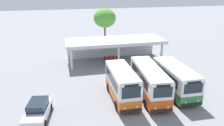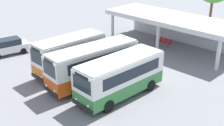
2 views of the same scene
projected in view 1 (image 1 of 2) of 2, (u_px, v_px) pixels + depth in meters
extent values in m
plane|color=gray|center=(147.00, 108.00, 21.54)|extent=(180.00, 180.00, 0.00)
cylinder|color=black|center=(137.00, 103.00, 21.47)|extent=(0.23, 0.90, 0.90)
cylinder|color=black|center=(117.00, 106.00, 21.06)|extent=(0.23, 0.90, 0.90)
cylinder|color=black|center=(126.00, 86.00, 25.17)|extent=(0.23, 0.90, 0.90)
cylinder|color=black|center=(108.00, 87.00, 24.76)|extent=(0.23, 0.90, 0.90)
cube|color=orange|center=(122.00, 91.00, 22.96)|extent=(2.23, 6.52, 1.05)
cube|color=silver|center=(122.00, 79.00, 22.50)|extent=(2.23, 6.52, 1.70)
cube|color=silver|center=(122.00, 70.00, 22.20)|extent=(2.16, 6.32, 0.12)
cube|color=black|center=(131.00, 111.00, 20.08)|extent=(2.03, 0.13, 0.28)
cube|color=#1E2833|center=(131.00, 93.00, 19.51)|extent=(1.75, 0.08, 1.10)
cube|color=black|center=(132.00, 86.00, 19.29)|extent=(1.28, 0.07, 0.24)
cube|color=#1E2833|center=(132.00, 77.00, 22.79)|extent=(0.12, 5.19, 0.93)
cube|color=#1E2833|center=(111.00, 79.00, 22.37)|extent=(0.12, 5.19, 0.93)
sphere|color=#EAEACC|center=(137.00, 107.00, 20.10)|extent=(0.20, 0.20, 0.20)
sphere|color=#EAEACC|center=(125.00, 109.00, 19.87)|extent=(0.20, 0.20, 0.20)
cylinder|color=black|center=(166.00, 102.00, 21.70)|extent=(0.29, 0.92, 0.90)
cylinder|color=black|center=(146.00, 104.00, 21.42)|extent=(0.29, 0.92, 0.90)
cylinder|color=black|center=(151.00, 81.00, 26.28)|extent=(0.29, 0.92, 0.90)
cylinder|color=black|center=(134.00, 83.00, 26.00)|extent=(0.29, 0.92, 0.90)
cube|color=#D14C14|center=(149.00, 87.00, 23.68)|extent=(2.80, 8.07, 1.13)
cube|color=silver|center=(149.00, 76.00, 23.23)|extent=(2.80, 8.07, 1.55)
cube|color=silver|center=(150.00, 68.00, 22.95)|extent=(2.72, 7.83, 0.12)
cube|color=black|center=(162.00, 111.00, 20.10)|extent=(2.04, 0.27, 0.28)
cube|color=#1E2833|center=(163.00, 92.00, 19.54)|extent=(1.76, 0.20, 1.01)
cube|color=black|center=(163.00, 86.00, 19.33)|extent=(1.29, 0.16, 0.24)
cube|color=#1E2833|center=(159.00, 74.00, 23.46)|extent=(0.57, 6.32, 0.85)
cube|color=#1E2833|center=(139.00, 75.00, 23.16)|extent=(0.57, 6.32, 0.85)
sphere|color=#EAEACC|center=(168.00, 107.00, 20.09)|extent=(0.20, 0.20, 0.20)
sphere|color=#EAEACC|center=(155.00, 108.00, 19.93)|extent=(0.20, 0.20, 0.20)
cylinder|color=black|center=(194.00, 97.00, 22.66)|extent=(0.24, 0.91, 0.90)
cylinder|color=black|center=(174.00, 99.00, 22.24)|extent=(0.24, 0.91, 0.90)
cylinder|color=black|center=(174.00, 80.00, 26.80)|extent=(0.24, 0.91, 0.90)
cylinder|color=black|center=(156.00, 81.00, 26.37)|extent=(0.24, 0.91, 0.90)
cube|color=#337F3D|center=(174.00, 85.00, 24.38)|extent=(2.52, 7.29, 0.97)
cube|color=white|center=(175.00, 74.00, 23.95)|extent=(2.52, 7.29, 1.57)
cube|color=white|center=(176.00, 67.00, 23.67)|extent=(2.44, 7.07, 0.12)
cube|color=black|center=(191.00, 105.00, 21.13)|extent=(2.21, 0.16, 0.28)
cube|color=#1E2833|center=(193.00, 88.00, 20.61)|extent=(1.91, 0.10, 1.02)
cube|color=black|center=(194.00, 82.00, 20.41)|extent=(1.40, 0.09, 0.24)
cube|color=#1E2833|center=(185.00, 73.00, 24.25)|extent=(0.19, 5.78, 0.86)
cube|color=#1E2833|center=(165.00, 74.00, 23.81)|extent=(0.19, 5.78, 0.86)
sphere|color=#EAEACC|center=(198.00, 101.00, 21.16)|extent=(0.20, 0.20, 0.20)
sphere|color=#EAEACC|center=(186.00, 102.00, 20.91)|extent=(0.20, 0.20, 0.20)
cylinder|color=black|center=(45.00, 124.00, 18.52)|extent=(0.28, 0.66, 0.64)
cylinder|color=black|center=(24.00, 125.00, 18.43)|extent=(0.28, 0.66, 0.64)
cylinder|color=black|center=(51.00, 108.00, 20.99)|extent=(0.28, 0.66, 0.64)
cylinder|color=black|center=(33.00, 108.00, 20.89)|extent=(0.28, 0.66, 0.64)
cube|color=silver|center=(38.00, 112.00, 19.59)|extent=(2.44, 4.46, 0.70)
cube|color=#1E2833|center=(38.00, 105.00, 19.57)|extent=(1.84, 2.42, 0.60)
cylinder|color=silver|center=(72.00, 59.00, 30.68)|extent=(0.36, 0.36, 3.20)
cylinder|color=silver|center=(119.00, 55.00, 32.11)|extent=(0.36, 0.36, 3.20)
cylinder|color=silver|center=(162.00, 52.00, 33.54)|extent=(0.36, 0.36, 3.20)
cube|color=silver|center=(112.00, 47.00, 36.22)|extent=(14.18, 0.20, 3.20)
cube|color=silver|center=(115.00, 40.00, 33.50)|extent=(14.68, 5.37, 0.20)
cube|color=silver|center=(120.00, 46.00, 31.17)|extent=(14.68, 0.10, 0.28)
cylinder|color=slate|center=(107.00, 61.00, 33.80)|extent=(0.03, 0.03, 0.44)
cylinder|color=slate|center=(105.00, 61.00, 33.73)|extent=(0.03, 0.03, 0.44)
cylinder|color=slate|center=(106.00, 61.00, 34.12)|extent=(0.03, 0.03, 0.44)
cylinder|color=slate|center=(104.00, 61.00, 34.05)|extent=(0.03, 0.03, 0.44)
cube|color=#B21E1E|center=(105.00, 59.00, 33.84)|extent=(0.44, 0.44, 0.04)
cube|color=#B21E1E|center=(105.00, 58.00, 33.96)|extent=(0.44, 0.04, 0.40)
cylinder|color=slate|center=(111.00, 61.00, 33.94)|extent=(0.03, 0.03, 0.44)
cylinder|color=slate|center=(108.00, 61.00, 33.87)|extent=(0.03, 0.03, 0.44)
cylinder|color=slate|center=(110.00, 60.00, 34.27)|extent=(0.03, 0.03, 0.44)
cylinder|color=slate|center=(108.00, 60.00, 34.19)|extent=(0.03, 0.03, 0.44)
cube|color=#B21E1E|center=(109.00, 59.00, 33.99)|extent=(0.44, 0.44, 0.04)
cube|color=#B21E1E|center=(109.00, 58.00, 34.10)|extent=(0.44, 0.04, 0.40)
cylinder|color=slate|center=(114.00, 61.00, 34.12)|extent=(0.03, 0.03, 0.44)
cylinder|color=slate|center=(112.00, 61.00, 34.05)|extent=(0.03, 0.03, 0.44)
cylinder|color=slate|center=(114.00, 60.00, 34.45)|extent=(0.03, 0.03, 0.44)
cylinder|color=slate|center=(112.00, 60.00, 34.37)|extent=(0.03, 0.03, 0.44)
cube|color=#B21E1E|center=(113.00, 59.00, 34.17)|extent=(0.44, 0.44, 0.04)
cube|color=#B21E1E|center=(113.00, 57.00, 34.28)|extent=(0.44, 0.04, 0.40)
cylinder|color=slate|center=(118.00, 60.00, 34.18)|extent=(0.03, 0.03, 0.44)
cylinder|color=slate|center=(116.00, 61.00, 34.11)|extent=(0.03, 0.03, 0.44)
cylinder|color=slate|center=(118.00, 60.00, 34.50)|extent=(0.03, 0.03, 0.44)
cylinder|color=slate|center=(115.00, 60.00, 34.43)|extent=(0.03, 0.03, 0.44)
cube|color=#B21E1E|center=(117.00, 59.00, 34.22)|extent=(0.44, 0.44, 0.04)
cube|color=#B21E1E|center=(116.00, 57.00, 34.34)|extent=(0.44, 0.04, 0.40)
cylinder|color=brown|center=(105.00, 37.00, 41.84)|extent=(0.32, 0.32, 3.86)
ellipsoid|color=#4C9933|center=(105.00, 18.00, 40.69)|extent=(4.07, 4.07, 3.46)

